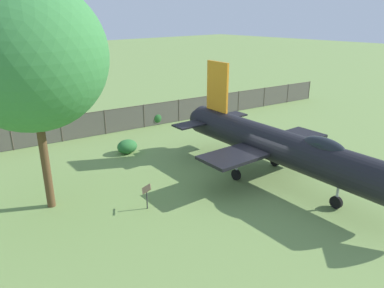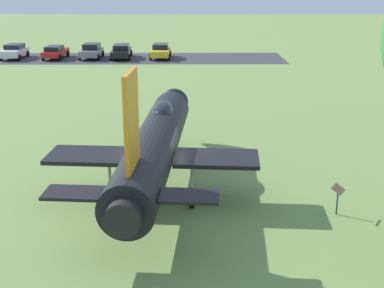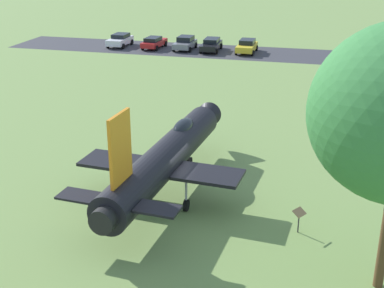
{
  "view_description": "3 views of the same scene",
  "coord_description": "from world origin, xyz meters",
  "px_view_note": "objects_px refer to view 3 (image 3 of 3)",
  "views": [
    {
      "loc": [
        15.28,
        10.39,
        8.6
      ],
      "look_at": [
        4.03,
        -2.12,
        2.5
      ],
      "focal_mm": 34.02,
      "sensor_mm": 36.0,
      "label": 1
    },
    {
      "loc": [
        1.25,
        -20.27,
        8.63
      ],
      "look_at": [
        1.49,
        0.03,
        2.11
      ],
      "focal_mm": 50.02,
      "sensor_mm": 36.0,
      "label": 2
    },
    {
      "loc": [
        7.36,
        -23.36,
        12.45
      ],
      "look_at": [
        1.37,
        0.18,
        2.89
      ],
      "focal_mm": 49.53,
      "sensor_mm": 36.0,
      "label": 3
    }
  ],
  "objects_px": {
    "parked_car_black": "(211,44)",
    "parked_car_red": "(154,42)",
    "info_plaque": "(299,216)",
    "display_jet": "(167,155)",
    "parked_car_gray": "(185,43)",
    "parked_car_white": "(120,40)",
    "parked_car_yellow": "(247,46)"
  },
  "relations": [
    {
      "from": "parked_car_black",
      "to": "parked_car_red",
      "type": "height_order",
      "value": "parked_car_black"
    },
    {
      "from": "display_jet",
      "to": "parked_car_red",
      "type": "relative_size",
      "value": 3.27
    },
    {
      "from": "parked_car_yellow",
      "to": "parked_car_gray",
      "type": "bearing_deg",
      "value": -88.95
    },
    {
      "from": "parked_car_red",
      "to": "parked_car_white",
      "type": "height_order",
      "value": "parked_car_white"
    },
    {
      "from": "display_jet",
      "to": "parked_car_white",
      "type": "bearing_deg",
      "value": 29.7
    },
    {
      "from": "info_plaque",
      "to": "parked_car_gray",
      "type": "bearing_deg",
      "value": 112.0
    },
    {
      "from": "parked_car_white",
      "to": "parked_car_red",
      "type": "bearing_deg",
      "value": 89.05
    },
    {
      "from": "info_plaque",
      "to": "parked_car_black",
      "type": "distance_m",
      "value": 40.52
    },
    {
      "from": "info_plaque",
      "to": "parked_car_white",
      "type": "distance_m",
      "value": 45.26
    },
    {
      "from": "info_plaque",
      "to": "parked_car_red",
      "type": "height_order",
      "value": "parked_car_red"
    },
    {
      "from": "display_jet",
      "to": "parked_car_black",
      "type": "height_order",
      "value": "display_jet"
    },
    {
      "from": "parked_car_black",
      "to": "parked_car_red",
      "type": "xyz_separation_m",
      "value": [
        -6.93,
        -0.17,
        -0.03
      ]
    },
    {
      "from": "info_plaque",
      "to": "parked_car_red",
      "type": "xyz_separation_m",
      "value": [
        -19.36,
        38.4,
        -0.14
      ]
    },
    {
      "from": "parked_car_yellow",
      "to": "parked_car_white",
      "type": "relative_size",
      "value": 1.01
    },
    {
      "from": "parked_car_red",
      "to": "parked_car_black",
      "type": "bearing_deg",
      "value": -84.42
    },
    {
      "from": "parked_car_gray",
      "to": "parked_car_yellow",
      "type": "bearing_deg",
      "value": 91.03
    },
    {
      "from": "info_plaque",
      "to": "parked_car_yellow",
      "type": "distance_m",
      "value": 39.44
    },
    {
      "from": "parked_car_gray",
      "to": "parked_car_white",
      "type": "distance_m",
      "value": 8.12
    },
    {
      "from": "parked_car_red",
      "to": "info_plaque",
      "type": "bearing_deg",
      "value": -149.07
    },
    {
      "from": "display_jet",
      "to": "parked_car_black",
      "type": "relative_size",
      "value": 3.08
    },
    {
      "from": "display_jet",
      "to": "parked_car_red",
      "type": "height_order",
      "value": "display_jet"
    },
    {
      "from": "parked_car_gray",
      "to": "display_jet",
      "type": "bearing_deg",
      "value": 14.71
    },
    {
      "from": "display_jet",
      "to": "parked_car_black",
      "type": "xyz_separation_m",
      "value": [
        -5.59,
        36.12,
        -1.32
      ]
    },
    {
      "from": "parked_car_gray",
      "to": "parked_car_black",
      "type": "bearing_deg",
      "value": 91.09
    },
    {
      "from": "parked_car_white",
      "to": "parked_car_black",
      "type": "bearing_deg",
      "value": 91.21
    },
    {
      "from": "info_plaque",
      "to": "parked_car_white",
      "type": "bearing_deg",
      "value": 121.58
    },
    {
      "from": "info_plaque",
      "to": "parked_car_red",
      "type": "bearing_deg",
      "value": 116.76
    },
    {
      "from": "parked_car_gray",
      "to": "info_plaque",
      "type": "bearing_deg",
      "value": 23.11
    },
    {
      "from": "parked_car_yellow",
      "to": "parked_car_red",
      "type": "xyz_separation_m",
      "value": [
        -11.08,
        -0.16,
        -0.05
      ]
    },
    {
      "from": "parked_car_gray",
      "to": "parked_car_red",
      "type": "height_order",
      "value": "parked_car_gray"
    },
    {
      "from": "display_jet",
      "to": "parked_car_yellow",
      "type": "xyz_separation_m",
      "value": [
        -1.45,
        36.11,
        -1.29
      ]
    },
    {
      "from": "info_plaque",
      "to": "parked_car_white",
      "type": "relative_size",
      "value": 0.27
    }
  ]
}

